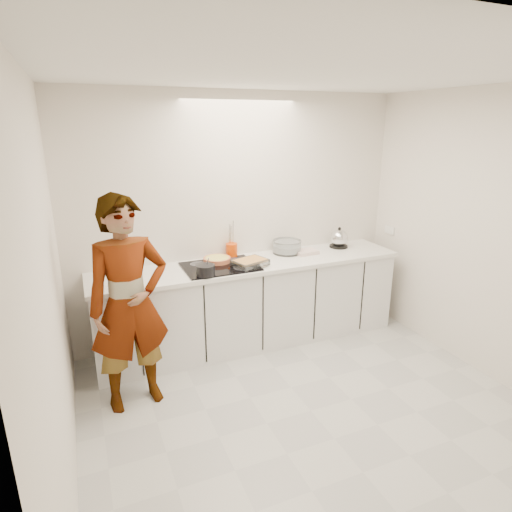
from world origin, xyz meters
name	(u,v)px	position (x,y,z in m)	size (l,w,h in m)	color
floor	(311,411)	(0.00, 0.00, 0.00)	(3.60, 3.20, 0.00)	beige
ceiling	(326,71)	(0.00, 0.00, 2.60)	(3.60, 3.20, 0.00)	white
wall_back	(240,219)	(0.00, 1.60, 1.30)	(3.60, 0.00, 2.60)	silver
wall_left	(49,299)	(-1.80, 0.00, 1.30)	(0.00, 3.20, 2.60)	silver
wall_right	(490,237)	(1.80, 0.02, 1.30)	(0.02, 3.20, 2.60)	silver
base_cabinets	(252,305)	(0.00, 1.28, 0.43)	(3.20, 0.58, 0.87)	silver
countertop	(252,264)	(0.00, 1.28, 0.89)	(3.24, 0.64, 0.04)	white
hob	(220,266)	(-0.35, 1.26, 0.92)	(0.72, 0.54, 0.01)	black
tart_dish	(217,259)	(-0.34, 1.40, 0.95)	(0.36, 0.36, 0.05)	#C86640
saucepan	(206,270)	(-0.56, 1.06, 0.97)	(0.19, 0.19, 0.17)	black
baking_dish	(250,262)	(-0.07, 1.15, 0.96)	(0.38, 0.33, 0.06)	silver
mixing_bowl	(287,247)	(0.48, 1.43, 0.98)	(0.34, 0.34, 0.14)	silver
tea_towel	(306,252)	(0.66, 1.33, 0.93)	(0.24, 0.18, 0.04)	white
kettle	(339,239)	(1.14, 1.41, 1.01)	(0.22, 0.22, 0.24)	black
utensil_crock	(232,250)	(-0.13, 1.52, 0.99)	(0.12, 0.12, 0.15)	#E04105
cook	(129,305)	(-1.30, 0.71, 0.89)	(0.65, 0.43, 1.78)	silver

